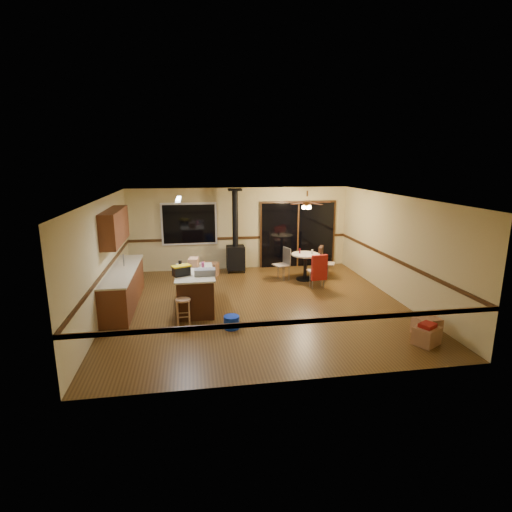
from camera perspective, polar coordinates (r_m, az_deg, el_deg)
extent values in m
plane|color=#523616|center=(9.79, 0.28, -6.97)|extent=(7.00, 7.00, 0.00)
plane|color=silver|center=(9.21, 0.30, 8.38)|extent=(7.00, 7.00, 0.00)
plane|color=tan|center=(12.81, -2.30, 3.93)|extent=(7.00, 0.00, 7.00)
plane|color=tan|center=(6.13, 5.75, -6.79)|extent=(7.00, 0.00, 7.00)
plane|color=tan|center=(9.50, -21.01, -0.32)|extent=(0.00, 7.00, 7.00)
plane|color=tan|center=(10.56, 19.38, 1.13)|extent=(0.00, 7.00, 7.00)
cube|color=black|center=(12.64, -9.52, 4.55)|extent=(1.72, 0.10, 1.32)
cube|color=black|center=(13.17, 5.98, 3.02)|extent=(2.52, 0.10, 2.10)
cube|color=brown|center=(10.14, -18.39, -4.38)|extent=(0.60, 3.00, 0.86)
cube|color=beige|center=(10.02, -18.58, -1.92)|extent=(0.64, 3.04, 0.04)
cube|color=brown|center=(10.03, -19.54, 3.99)|extent=(0.35, 2.00, 0.80)
cube|color=#3A1C0E|center=(9.53, -8.68, -4.97)|extent=(0.80, 1.60, 0.86)
cube|color=beige|center=(9.40, -8.78, -2.36)|extent=(0.88, 1.68, 0.04)
cube|color=black|center=(12.52, -2.92, -0.25)|extent=(0.55, 0.50, 0.75)
cylinder|color=black|center=(12.29, -2.99, 5.47)|extent=(0.18, 0.18, 1.77)
cylinder|color=brown|center=(11.44, 7.31, 7.49)|extent=(0.24, 0.24, 0.10)
cylinder|color=brown|center=(11.42, 7.35, 8.84)|extent=(0.05, 0.05, 0.16)
sphere|color=#FFD88C|center=(11.46, 7.29, 6.90)|extent=(0.16, 0.16, 0.16)
cube|color=white|center=(9.39, -11.01, 7.98)|extent=(0.10, 1.20, 0.04)
cube|color=slate|center=(9.06, -7.32, -2.29)|extent=(0.48, 0.27, 0.15)
cube|color=black|center=(9.10, -10.61, -2.15)|extent=(0.42, 0.33, 0.21)
cube|color=gold|center=(9.07, -10.64, -1.42)|extent=(0.47, 0.37, 0.03)
cube|color=#996744|center=(9.86, -8.90, -0.87)|extent=(0.28, 0.34, 0.21)
cylinder|color=black|center=(9.40, -10.76, -1.45)|extent=(0.10, 0.10, 0.27)
cylinder|color=#D84C8C|center=(9.33, -7.60, -1.58)|extent=(0.09, 0.09, 0.23)
cylinder|color=white|center=(9.90, -8.71, -0.84)|extent=(0.07, 0.07, 0.20)
cylinder|color=tan|center=(8.68, -10.33, -7.87)|extent=(0.39, 0.39, 0.58)
cylinder|color=#0D2EBF|center=(8.44, -3.51, -9.43)|extent=(0.35, 0.35, 0.27)
cylinder|color=black|center=(11.88, 6.99, -3.27)|extent=(0.51, 0.51, 0.04)
cylinder|color=black|center=(11.78, 7.04, -1.54)|extent=(0.10, 0.10, 0.70)
cylinder|color=beige|center=(11.69, 7.09, 0.21)|extent=(0.82, 0.82, 0.04)
cylinder|color=#590C14|center=(11.72, 6.27, 0.73)|extent=(0.06, 0.06, 0.14)
cylinder|color=beige|center=(11.67, 8.02, 0.60)|extent=(0.07, 0.07, 0.13)
cube|color=tan|center=(11.68, 3.61, -1.28)|extent=(0.51, 0.51, 0.03)
cube|color=slate|center=(11.72, 4.43, 0.01)|extent=(0.15, 0.39, 0.50)
cube|color=tan|center=(11.15, 8.54, -2.13)|extent=(0.45, 0.45, 0.03)
cube|color=slate|center=(10.92, 9.01, -1.12)|extent=(0.40, 0.08, 0.50)
cube|color=#A21C12|center=(10.92, 9.04, -1.66)|extent=(0.45, 0.16, 0.70)
cube|color=tan|center=(12.02, 10.19, -1.05)|extent=(0.53, 0.53, 0.03)
cube|color=slate|center=(11.98, 9.34, 0.17)|extent=(0.20, 0.37, 0.50)
cube|color=black|center=(12.00, 9.22, -0.29)|extent=(0.28, 0.44, 0.70)
cube|color=#996744|center=(12.20, -6.69, -1.91)|extent=(0.62, 0.56, 0.41)
cube|color=#996744|center=(8.39, 23.18, -10.42)|extent=(0.58, 0.55, 0.34)
cube|color=#996744|center=(8.80, 23.19, -9.21)|extent=(0.50, 0.44, 0.37)
cube|color=maroon|center=(8.32, 23.32, -9.08)|extent=(0.37, 0.35, 0.08)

